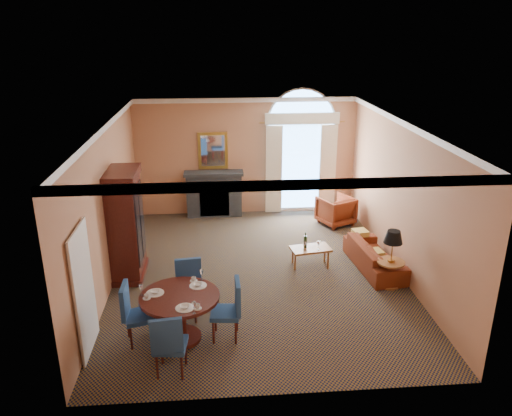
{
  "coord_description": "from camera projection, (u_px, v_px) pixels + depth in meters",
  "views": [
    {
      "loc": [
        -0.83,
        -9.5,
        4.99
      ],
      "look_at": [
        0.0,
        0.5,
        1.3
      ],
      "focal_mm": 35.0,
      "sensor_mm": 36.0,
      "label": 1
    }
  ],
  "objects": [
    {
      "name": "sofa",
      "position": [
        375.0,
        256.0,
        10.8
      ],
      "size": [
        0.94,
        2.01,
        0.57
      ],
      "primitive_type": "imported",
      "rotation": [
        0.0,
        0.0,
        1.67
      ],
      "color": "maroon",
      "rests_on": "ground"
    },
    {
      "name": "dining_chair_north",
      "position": [
        188.0,
        284.0,
        8.96
      ],
      "size": [
        0.56,
        0.56,
        1.06
      ],
      "rotation": [
        0.0,
        0.0,
        2.94
      ],
      "color": "navy",
      "rests_on": "ground"
    },
    {
      "name": "armchair",
      "position": [
        336.0,
        210.0,
        13.18
      ],
      "size": [
        1.09,
        1.1,
        0.76
      ],
      "primitive_type": "imported",
      "rotation": [
        0.0,
        0.0,
        3.58
      ],
      "color": "maroon",
      "rests_on": "ground"
    },
    {
      "name": "armoire",
      "position": [
        126.0,
        226.0,
        10.24
      ],
      "size": [
        0.66,
        1.17,
        2.29
      ],
      "color": "#39120C",
      "rests_on": "ground"
    },
    {
      "name": "dining_table",
      "position": [
        180.0,
        307.0,
        8.23
      ],
      "size": [
        1.32,
        1.32,
        1.03
      ],
      "color": "#39120C",
      "rests_on": "ground"
    },
    {
      "name": "coffee_table",
      "position": [
        310.0,
        249.0,
        10.85
      ],
      "size": [
        0.92,
        0.61,
        0.79
      ],
      "rotation": [
        0.0,
        0.0,
        0.17
      ],
      "color": "#AB6733",
      "rests_on": "ground"
    },
    {
      "name": "ground",
      "position": [
        258.0,
        273.0,
        10.67
      ],
      "size": [
        7.5,
        7.5,
        0.0
      ],
      "primitive_type": "plane",
      "color": "black",
      "rests_on": "ground"
    },
    {
      "name": "dining_chair_west",
      "position": [
        133.0,
        310.0,
        8.16
      ],
      "size": [
        0.58,
        0.58,
        1.06
      ],
      "rotation": [
        0.0,
        0.0,
        -1.29
      ],
      "color": "navy",
      "rests_on": "ground"
    },
    {
      "name": "dining_chair_east",
      "position": [
        231.0,
        306.0,
        8.28
      ],
      "size": [
        0.52,
        0.52,
        1.06
      ],
      "rotation": [
        0.0,
        0.0,
        1.47
      ],
      "color": "navy",
      "rests_on": "ground"
    },
    {
      "name": "side_table",
      "position": [
        392.0,
        251.0,
        9.88
      ],
      "size": [
        0.55,
        0.55,
        1.19
      ],
      "color": "#AB6733",
      "rests_on": "ground"
    },
    {
      "name": "room_envelope",
      "position": [
        254.0,
        151.0,
        10.42
      ],
      "size": [
        6.04,
        7.52,
        3.45
      ],
      "color": "tan",
      "rests_on": "ground"
    },
    {
      "name": "dining_chair_south",
      "position": [
        169.0,
        342.0,
        7.34
      ],
      "size": [
        0.52,
        0.53,
        1.06
      ],
      "rotation": [
        0.0,
        0.0,
        -0.1
      ],
      "color": "navy",
      "rests_on": "ground"
    }
  ]
}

